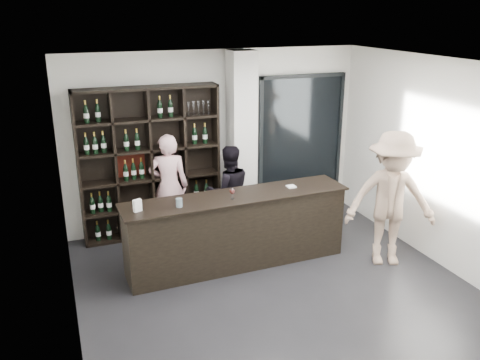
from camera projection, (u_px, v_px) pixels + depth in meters
name	position (u px, v px, depth m)	size (l,w,h in m)	color
floor	(285.00, 300.00, 6.46)	(5.00, 5.50, 0.01)	black
wine_shelf	(150.00, 163.00, 7.96)	(2.20, 0.35, 2.40)	black
structural_column	(242.00, 141.00, 8.29)	(0.40, 0.40, 2.90)	silver
glass_panel	(301.00, 135.00, 8.90)	(1.60, 0.08, 2.10)	black
tasting_counter	(237.00, 230.00, 7.18)	(3.22, 0.67, 1.06)	black
taster_pink	(169.00, 186.00, 8.01)	(0.62, 0.40, 1.69)	#FFC1C6
taster_black	(229.00, 192.00, 8.04)	(0.73, 0.57, 1.50)	black
customer	(391.00, 199.00, 7.10)	(1.26, 0.72, 1.95)	tan
wine_glass	(232.00, 193.00, 6.85)	(0.08, 0.08, 0.18)	white
spit_cup	(179.00, 203.00, 6.59)	(0.09, 0.09, 0.12)	silver
napkin_stack	(291.00, 187.00, 7.32)	(0.12, 0.12, 0.02)	white
card_stand	(137.00, 206.00, 6.44)	(0.11, 0.05, 0.16)	white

